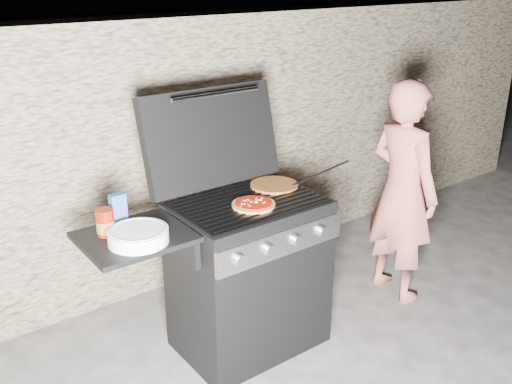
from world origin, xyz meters
TOP-DOWN VIEW (x-y plane):
  - ground at (0.00, 0.00)m, footprint 50.00×50.00m
  - stone_wall at (0.00, 1.05)m, footprint 8.00×0.35m
  - gas_grill at (-0.25, 0.00)m, footprint 1.34×0.79m
  - pizza_topped at (-0.02, -0.08)m, footprint 0.24×0.24m
  - pizza_plain at (0.25, 0.09)m, footprint 0.36×0.36m
  - sauce_jar at (-0.78, 0.08)m, footprint 0.11×0.11m
  - blue_carton at (-0.68, 0.14)m, footprint 0.08×0.05m
  - plate_stack at (-0.69, -0.08)m, footprint 0.29×0.29m
  - person at (1.14, -0.12)m, footprint 0.38×0.55m
  - tongs at (0.51, 0.00)m, footprint 0.44×0.04m

SIDE VIEW (x-z plane):
  - ground at x=0.00m, z-range 0.00..0.00m
  - gas_grill at x=-0.25m, z-range 0.00..0.91m
  - person at x=1.14m, z-range 0.00..1.46m
  - stone_wall at x=0.00m, z-range 0.00..1.80m
  - pizza_plain at x=0.25m, z-range 0.91..0.93m
  - pizza_topped at x=-0.02m, z-range 0.91..0.94m
  - plate_stack at x=-0.69m, z-range 0.90..0.97m
  - tongs at x=0.51m, z-range 0.91..1.00m
  - sauce_jar at x=-0.78m, z-range 0.90..1.03m
  - blue_carton at x=-0.68m, z-range 0.90..1.07m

